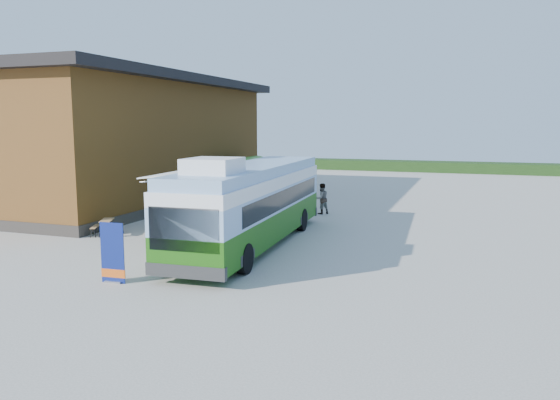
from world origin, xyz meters
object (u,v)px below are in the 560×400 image
at_px(bus, 252,202).
at_px(banner, 113,258).
at_px(picnic_table, 107,224).
at_px(person_b, 322,199).
at_px(slurry_tanker, 244,175).
at_px(person_a, 169,197).

height_order(bus, banner, bus).
relative_size(picnic_table, person_b, 0.94).
bearing_deg(slurry_tanker, person_a, -95.19).
relative_size(person_b, slurry_tanker, 0.23).
relative_size(banner, picnic_table, 1.20).
relative_size(person_a, person_b, 1.22).
bearing_deg(banner, picnic_table, 125.32).
height_order(picnic_table, person_a, person_a).
bearing_deg(picnic_table, person_b, 25.10).
bearing_deg(person_a, picnic_table, -104.85).
relative_size(bus, picnic_table, 7.84).
bearing_deg(banner, bus, 68.68).
bearing_deg(bus, slurry_tanker, 111.39).
bearing_deg(picnic_table, slurry_tanker, 62.00).
height_order(bus, slurry_tanker, bus).
xyz_separation_m(picnic_table, person_a, (0.00, 5.07, 0.48)).
bearing_deg(person_b, bus, 38.62).
bearing_deg(slurry_tanker, bus, -65.62).
bearing_deg(person_b, slurry_tanker, -83.30).
bearing_deg(person_a, banner, -81.95).
bearing_deg(slurry_tanker, banner, -78.49).
bearing_deg(picnic_table, banner, -76.47).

